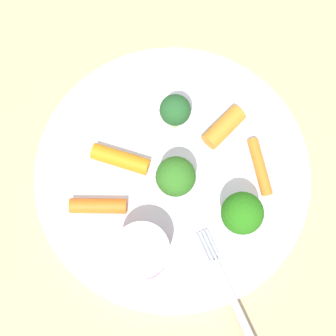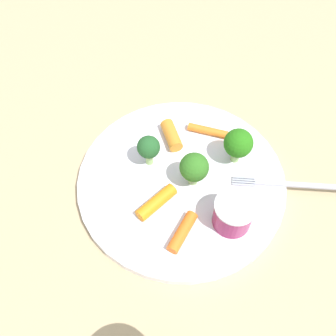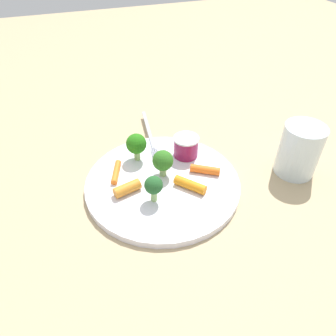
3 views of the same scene
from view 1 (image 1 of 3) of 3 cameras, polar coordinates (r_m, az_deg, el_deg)
ground_plane at (r=0.45m, az=0.52°, el=-0.71°), size 2.40×2.40×0.00m
plate at (r=0.44m, az=0.53°, el=-0.50°), size 0.26×0.26×0.01m
sauce_cup at (r=0.40m, az=-3.16°, el=-10.32°), size 0.05×0.05×0.04m
broccoli_floret_0 at (r=0.40m, az=0.96°, el=-1.10°), size 0.04×0.04×0.05m
broccoli_floret_1 at (r=0.42m, az=0.90°, el=7.09°), size 0.03×0.03×0.05m
broccoli_floret_2 at (r=0.40m, az=9.15°, el=-5.57°), size 0.04×0.04×0.05m
carrot_stick_0 at (r=0.44m, az=6.91°, el=5.04°), size 0.05×0.03×0.02m
carrot_stick_1 at (r=0.43m, az=-5.90°, el=1.11°), size 0.05×0.05×0.02m
carrot_stick_2 at (r=0.43m, az=-8.62°, el=-4.66°), size 0.05×0.04×0.01m
carrot_stick_3 at (r=0.44m, az=11.29°, el=0.15°), size 0.03×0.05×0.01m
fork at (r=0.42m, az=8.92°, el=-17.60°), size 0.03×0.17×0.00m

